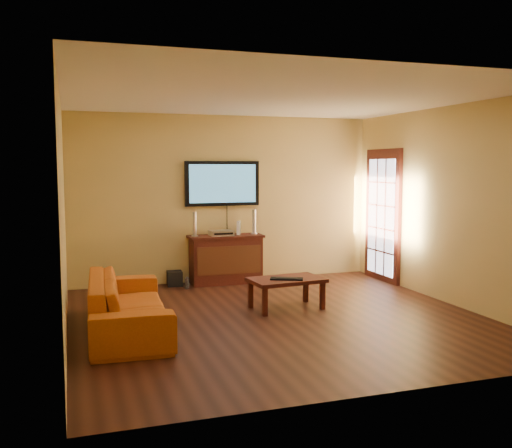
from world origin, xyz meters
name	(u,v)px	position (x,y,z in m)	size (l,w,h in m)	color
ground_plane	(278,318)	(0.00, 0.00, 0.00)	(5.00, 5.00, 0.00)	black
room_walls	(262,181)	(0.00, 0.62, 1.69)	(5.00, 5.00, 5.00)	#D3B666
french_door	(383,217)	(2.46, 1.70, 1.05)	(0.07, 1.02, 2.22)	#36110C
media_console	(226,259)	(-0.06, 2.26, 0.39)	(1.19, 0.46, 0.78)	#36110C
television	(222,183)	(-0.06, 2.45, 1.60)	(1.23, 0.08, 0.73)	black
coffee_table	(286,282)	(0.26, 0.41, 0.35)	(1.01, 0.67, 0.41)	#36110C
sofa	(128,295)	(-1.83, 0.02, 0.42)	(2.16, 0.63, 0.85)	#B95614
speaker_left	(195,225)	(-0.56, 2.27, 0.96)	(0.11, 0.11, 0.39)	silver
speaker_right	(254,223)	(0.43, 2.30, 0.96)	(0.11, 0.11, 0.40)	silver
av_receiver	(221,233)	(-0.14, 2.25, 0.82)	(0.36, 0.26, 0.08)	silver
game_console	(239,228)	(0.17, 2.30, 0.89)	(0.04, 0.16, 0.22)	white
subwoofer	(175,278)	(-0.89, 2.32, 0.12)	(0.23, 0.23, 0.23)	black
bottle	(187,283)	(-0.75, 2.02, 0.09)	(0.07, 0.07, 0.19)	white
keyboard	(287,279)	(0.23, 0.33, 0.42)	(0.45, 0.32, 0.03)	black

